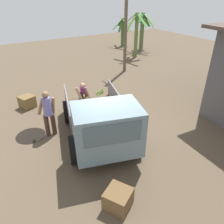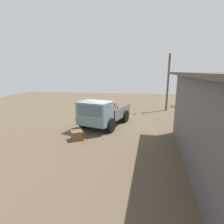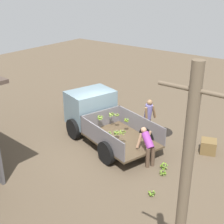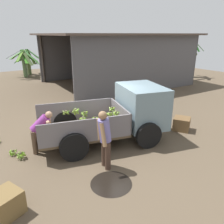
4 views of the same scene
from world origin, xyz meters
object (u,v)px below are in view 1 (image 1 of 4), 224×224
Objects in this scene: banana_bunch_on_ground_0 at (77,100)px; banana_bunch_on_ground_1 at (83,98)px; banana_bunch_on_ground_2 at (102,91)px; cargo_truck at (103,125)px; person_foreground_visitor at (48,112)px; utility_pole at (126,28)px; person_worker_loading at (84,92)px; wooden_crate_0 at (27,102)px; wooden_crate_1 at (118,199)px.

banana_bunch_on_ground_0 is 0.39m from banana_bunch_on_ground_1.
banana_bunch_on_ground_2 is (-0.27, 1.21, 0.00)m from banana_bunch_on_ground_1.
person_foreground_visitor is (-1.84, -1.20, -0.04)m from cargo_truck.
utility_pole reaches higher than person_worker_loading.
cargo_truck is 2.77× the size of person_foreground_visitor.
banana_bunch_on_ground_1 is 0.44× the size of wooden_crate_0.
cargo_truck is at bearing -10.07° from banana_bunch_on_ground_0.
person_worker_loading is at bearing 5.17° from banana_bunch_on_ground_0.
banana_bunch_on_ground_2 is 0.39× the size of wooden_crate_1.
banana_bunch_on_ground_0 is 1.13× the size of banana_bunch_on_ground_1.
utility_pole reaches higher than banana_bunch_on_ground_1.
utility_pole reaches higher than cargo_truck.
utility_pole is 22.05× the size of banana_bunch_on_ground_2.
person_worker_loading is 1.99m from banana_bunch_on_ground_2.
cargo_truck is 2.20m from person_foreground_visitor.
person_foreground_visitor reaches higher than wooden_crate_0.
cargo_truck is 16.32× the size of banana_bunch_on_ground_0.
banana_bunch_on_ground_0 is at bearing -66.22° from banana_bunch_on_ground_1.
banana_bunch_on_ground_0 is (2.64, -4.51, -2.56)m from utility_pole.
utility_pole is at bearing 120.88° from banana_bunch_on_ground_1.
banana_bunch_on_ground_2 is 6.86m from wooden_crate_1.
person_worker_loading reaches higher than banana_bunch_on_ground_2.
banana_bunch_on_ground_0 is 0.49× the size of wooden_crate_0.
banana_bunch_on_ground_1 is (2.48, -4.15, -2.58)m from utility_pole.
utility_pole is 8.71× the size of wooden_crate_1.
cargo_truck is 3.08m from person_worker_loading.
wooden_crate_1 is (5.07, -1.49, -0.54)m from person_worker_loading.
wooden_crate_1 reaches higher than banana_bunch_on_ground_1.
person_foreground_visitor is 6.68× the size of banana_bunch_on_ground_1.
utility_pole is at bearing 152.95° from person_worker_loading.
person_worker_loading is 2.32× the size of wooden_crate_0.
person_worker_loading is at bearing -53.31° from utility_pole.
utility_pole is at bearing -46.47° from person_foreground_visitor.
utility_pole is 8.98× the size of wooden_crate_0.
person_foreground_visitor is 2.92× the size of wooden_crate_0.
banana_bunch_on_ground_2 is 3.68m from wooden_crate_0.
person_foreground_visitor reaches higher than person_worker_loading.
banana_bunch_on_ground_1 is at bearing 75.15° from wooden_crate_0.
person_foreground_visitor is 2.24m from person_worker_loading.
cargo_truck is 4.76m from wooden_crate_0.
banana_bunch_on_ground_2 is at bearing 152.39° from person_worker_loading.
person_foreground_visitor is 2.83× the size of wooden_crate_1.
wooden_crate_1 is (5.74, -1.43, 0.12)m from banana_bunch_on_ground_0.
banana_bunch_on_ground_1 is at bearing 163.12° from wooden_crate_1.
person_foreground_visitor reaches higher than banana_bunch_on_ground_2.
wooden_crate_1 is (6.55, 0.66, -0.02)m from wooden_crate_0.
person_foreground_visitor is at bearing -32.71° from person_worker_loading.
banana_bunch_on_ground_0 reaches higher than banana_bunch_on_ground_2.
person_worker_loading is 0.95m from banana_bunch_on_ground_0.
person_worker_loading is 5.32× the size of banana_bunch_on_ground_1.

